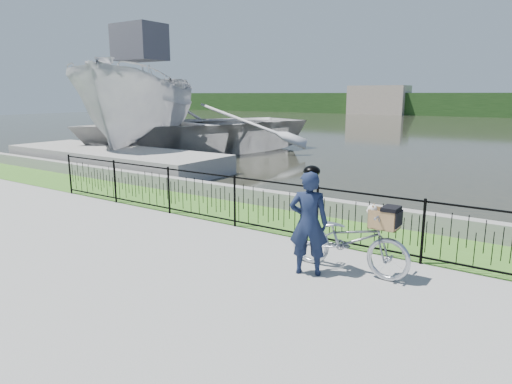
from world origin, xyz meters
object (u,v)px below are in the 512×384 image
Objects in this scene: dock at (113,158)px; bicycle_rig at (349,239)px; boat_near at (143,109)px; cyclist at (309,221)px; boat_far at (192,128)px.

dock is 13.07m from bicycle_rig.
boat_near is at bearing 149.53° from bicycle_rig.
bicycle_rig is 0.18× the size of boat_near.
cyclist is (11.59, -5.38, 0.53)m from dock.
boat_near reaches higher than cyclist.
dock is at bearing -62.31° from boat_near.
boat_far is at bearing 62.31° from boat_near.
boat_near reaches higher than boat_far.
dock is 4.88× the size of bicycle_rig.
bicycle_rig is 0.15× the size of boat_far.
dock is 12.79m from cyclist.
bicycle_rig is (12.10, -4.93, 0.20)m from dock.
dock is 4.02m from boat_near.
boat_near is 0.80× the size of boat_far.
cyclist is at bearing -24.90° from dock.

